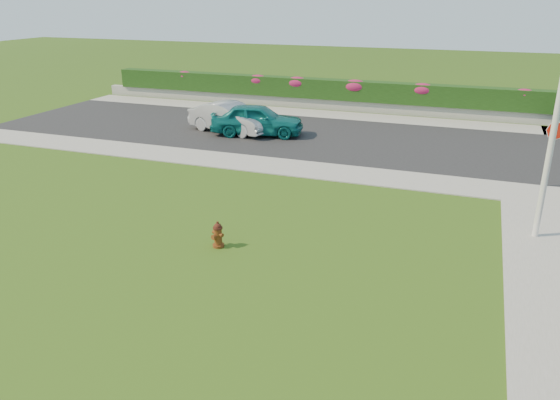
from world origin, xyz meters
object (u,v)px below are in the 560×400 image
at_px(sedan_silver, 231,117).
at_px(utility_pole, 556,117).
at_px(sedan_teal, 257,120).
at_px(fire_hydrant, 218,235).
at_px(stop_sign, 554,139).

distance_m(sedan_silver, utility_pole, 15.49).
bearing_deg(sedan_silver, sedan_teal, -80.22).
height_order(fire_hydrant, sedan_silver, sedan_silver).
bearing_deg(sedan_silver, utility_pole, -107.81).
height_order(fire_hydrant, utility_pole, utility_pole).
relative_size(sedan_silver, utility_pole, 0.64).
relative_size(sedan_teal, utility_pole, 0.64).
distance_m(fire_hydrant, utility_pole, 9.16).
bearing_deg(utility_pole, sedan_silver, 148.04).
distance_m(utility_pole, stop_sign, 4.95).
bearing_deg(stop_sign, sedan_teal, -178.20).
xyz_separation_m(sedan_silver, utility_pole, (12.95, -8.08, 2.59)).
xyz_separation_m(sedan_silver, stop_sign, (13.59, -3.45, 0.96)).
height_order(fire_hydrant, sedan_teal, sedan_teal).
distance_m(fire_hydrant, sedan_silver, 12.69).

